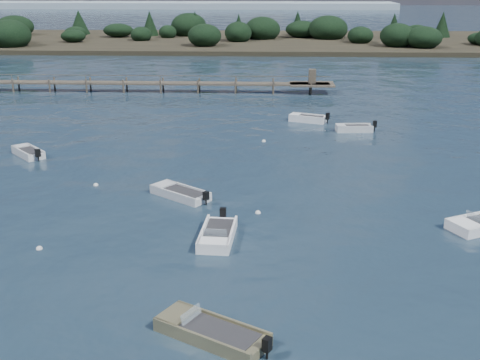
{
  "coord_description": "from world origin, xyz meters",
  "views": [
    {
      "loc": [
        -1.43,
        -20.43,
        12.78
      ],
      "look_at": [
        -2.82,
        14.0,
        1.0
      ],
      "focal_mm": 45.0,
      "sensor_mm": 36.0,
      "label": 1
    }
  ],
  "objects_px": {
    "tender_far_grey": "(28,154)",
    "jetty": "(88,83)",
    "tender_far_grey_b": "(354,129)",
    "dinghy_mid_grey": "(180,195)",
    "dinghy_near_olive": "(211,334)",
    "dinghy_extra_a": "(218,236)",
    "tender_far_white": "(308,120)"
  },
  "relations": [
    {
      "from": "dinghy_extra_a",
      "to": "jetty",
      "type": "xyz_separation_m",
      "value": [
        -18.04,
        40.47,
        0.83
      ]
    },
    {
      "from": "dinghy_mid_grey",
      "to": "tender_far_grey",
      "type": "height_order",
      "value": "tender_far_grey"
    },
    {
      "from": "tender_far_white",
      "to": "jetty",
      "type": "bearing_deg",
      "value": 149.69
    },
    {
      "from": "dinghy_near_olive",
      "to": "dinghy_extra_a",
      "type": "height_order",
      "value": "dinghy_extra_a"
    },
    {
      "from": "tender_far_grey_b",
      "to": "dinghy_mid_grey",
      "type": "xyz_separation_m",
      "value": [
        -12.81,
        -16.68,
        -0.02
      ]
    },
    {
      "from": "tender_far_white",
      "to": "dinghy_near_olive",
      "type": "bearing_deg",
      "value": -99.52
    },
    {
      "from": "dinghy_extra_a",
      "to": "dinghy_near_olive",
      "type": "bearing_deg",
      "value": -87.13
    },
    {
      "from": "dinghy_near_olive",
      "to": "tender_far_grey",
      "type": "xyz_separation_m",
      "value": [
        -15.65,
        23.11,
        0.01
      ]
    },
    {
      "from": "dinghy_mid_grey",
      "to": "dinghy_near_olive",
      "type": "distance_m",
      "value": 15.21
    },
    {
      "from": "tender_far_grey_b",
      "to": "tender_far_grey",
      "type": "height_order",
      "value": "tender_far_grey_b"
    },
    {
      "from": "dinghy_near_olive",
      "to": "jetty",
      "type": "relative_size",
      "value": 0.07
    },
    {
      "from": "tender_far_grey_b",
      "to": "dinghy_extra_a",
      "type": "height_order",
      "value": "dinghy_extra_a"
    },
    {
      "from": "tender_far_grey",
      "to": "dinghy_near_olive",
      "type": "bearing_deg",
      "value": -55.88
    },
    {
      "from": "dinghy_near_olive",
      "to": "dinghy_extra_a",
      "type": "relative_size",
      "value": 1.09
    },
    {
      "from": "tender_far_grey_b",
      "to": "dinghy_extra_a",
      "type": "xyz_separation_m",
      "value": [
        -10.07,
        -22.77,
        -0.01
      ]
    },
    {
      "from": "tender_far_grey_b",
      "to": "jetty",
      "type": "height_order",
      "value": "jetty"
    },
    {
      "from": "tender_far_grey",
      "to": "jetty",
      "type": "height_order",
      "value": "jetty"
    },
    {
      "from": "jetty",
      "to": "dinghy_near_olive",
      "type": "bearing_deg",
      "value": -69.43
    },
    {
      "from": "jetty",
      "to": "tender_far_white",
      "type": "bearing_deg",
      "value": -30.31
    },
    {
      "from": "tender_far_white",
      "to": "dinghy_extra_a",
      "type": "bearing_deg",
      "value": -103.53
    },
    {
      "from": "tender_far_grey",
      "to": "jetty",
      "type": "relative_size",
      "value": 0.05
    },
    {
      "from": "tender_far_grey",
      "to": "dinghy_extra_a",
      "type": "bearing_deg",
      "value": -43.25
    },
    {
      "from": "dinghy_mid_grey",
      "to": "tender_far_grey",
      "type": "xyz_separation_m",
      "value": [
        -12.48,
        8.23,
        0.02
      ]
    },
    {
      "from": "tender_far_white",
      "to": "jetty",
      "type": "height_order",
      "value": "jetty"
    },
    {
      "from": "tender_far_white",
      "to": "jetty",
      "type": "distance_m",
      "value": 28.22
    },
    {
      "from": "tender_far_grey_b",
      "to": "dinghy_mid_grey",
      "type": "bearing_deg",
      "value": -127.51
    },
    {
      "from": "tender_far_white",
      "to": "dinghy_extra_a",
      "type": "xyz_separation_m",
      "value": [
        -6.31,
        -26.23,
        -0.02
      ]
    },
    {
      "from": "tender_far_grey_b",
      "to": "jetty",
      "type": "xyz_separation_m",
      "value": [
        -28.12,
        17.7,
        0.82
      ]
    },
    {
      "from": "tender_far_white",
      "to": "dinghy_near_olive",
      "type": "xyz_separation_m",
      "value": [
        -5.87,
        -35.02,
        -0.03
      ]
    },
    {
      "from": "tender_far_grey",
      "to": "tender_far_white",
      "type": "bearing_deg",
      "value": 28.97
    },
    {
      "from": "dinghy_mid_grey",
      "to": "dinghy_near_olive",
      "type": "xyz_separation_m",
      "value": [
        3.17,
        -14.88,
        0.0
      ]
    },
    {
      "from": "dinghy_extra_a",
      "to": "tender_far_grey_b",
      "type": "bearing_deg",
      "value": 66.13
    }
  ]
}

